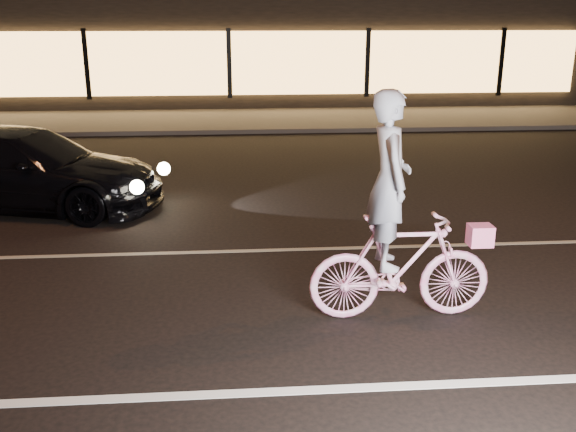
{
  "coord_description": "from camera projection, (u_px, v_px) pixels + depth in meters",
  "views": [
    {
      "loc": [
        0.23,
        -6.37,
        3.17
      ],
      "look_at": [
        0.78,
        0.6,
        0.95
      ],
      "focal_mm": 40.0,
      "sensor_mm": 36.0,
      "label": 1
    }
  ],
  "objects": [
    {
      "name": "sidewalk",
      "position": [
        230.0,
        120.0,
        19.32
      ],
      "size": [
        30.0,
        4.0,
        0.12
      ],
      "primitive_type": "cube",
      "color": "#383533",
      "rests_on": "ground"
    },
    {
      "name": "cyclist",
      "position": [
        398.0,
        241.0,
        6.73
      ],
      "size": [
        1.96,
        0.67,
        2.46
      ],
      "rotation": [
        0.0,
        0.0,
        1.57
      ],
      "color": "#EA4294",
      "rests_on": "ground"
    },
    {
      "name": "ground",
      "position": [
        221.0,
        317.0,
        6.99
      ],
      "size": [
        90.0,
        90.0,
        0.0
      ],
      "primitive_type": "plane",
      "color": "black",
      "rests_on": "ground"
    },
    {
      "name": "lane_stripe_far",
      "position": [
        224.0,
        251.0,
        8.89
      ],
      "size": [
        60.0,
        0.1,
        0.01
      ],
      "primitive_type": "cube",
      "color": "gray",
      "rests_on": "ground"
    },
    {
      "name": "lane_stripe_near",
      "position": [
        217.0,
        394.0,
        5.57
      ],
      "size": [
        60.0,
        0.12,
        0.01
      ],
      "primitive_type": "cube",
      "color": "silver",
      "rests_on": "ground"
    },
    {
      "name": "storefront",
      "position": [
        230.0,
        40.0,
        24.36
      ],
      "size": [
        25.4,
        8.42,
        4.2
      ],
      "color": "black",
      "rests_on": "ground"
    },
    {
      "name": "sedan",
      "position": [
        25.0,
        169.0,
        10.7
      ],
      "size": [
        4.92,
        2.88,
        1.34
      ],
      "rotation": [
        0.0,
        0.0,
        1.34
      ],
      "color": "black",
      "rests_on": "ground"
    }
  ]
}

